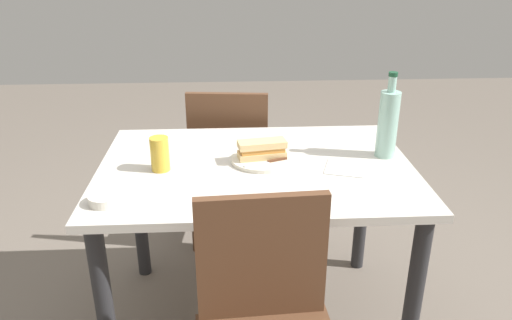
# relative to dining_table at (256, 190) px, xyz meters

# --- Properties ---
(ground_plane) EXTENTS (8.00, 8.00, 0.00)m
(ground_plane) POSITION_rel_dining_table_xyz_m (0.00, 0.00, -0.62)
(ground_plane) COLOR #6B6056
(dining_table) EXTENTS (1.17, 0.82, 0.72)m
(dining_table) POSITION_rel_dining_table_xyz_m (0.00, 0.00, 0.00)
(dining_table) COLOR beige
(dining_table) RESTS_ON ground
(chair_near) EXTENTS (0.44, 0.44, 0.86)m
(chair_near) POSITION_rel_dining_table_xyz_m (0.10, -0.61, -0.12)
(chair_near) COLOR brown
(chair_near) RESTS_ON ground
(plate_near) EXTENTS (0.24, 0.24, 0.01)m
(plate_near) POSITION_rel_dining_table_xyz_m (-0.02, -0.03, 0.11)
(plate_near) COLOR silver
(plate_near) RESTS_ON dining_table
(baguette_sandwich_near) EXTENTS (0.19, 0.10, 0.07)m
(baguette_sandwich_near) POSITION_rel_dining_table_xyz_m (-0.02, -0.03, 0.16)
(baguette_sandwich_near) COLOR #DBB77A
(baguette_sandwich_near) RESTS_ON plate_near
(knife_near) EXTENTS (0.17, 0.08, 0.01)m
(knife_near) POSITION_rel_dining_table_xyz_m (-0.04, 0.01, 0.13)
(knife_near) COLOR silver
(knife_near) RESTS_ON plate_near
(water_bottle) EXTENTS (0.08, 0.08, 0.33)m
(water_bottle) POSITION_rel_dining_table_xyz_m (-0.51, -0.06, 0.24)
(water_bottle) COLOR #99C6B7
(water_bottle) RESTS_ON dining_table
(beer_glass) EXTENTS (0.07, 0.07, 0.13)m
(beer_glass) POSITION_rel_dining_table_xyz_m (0.35, 0.02, 0.17)
(beer_glass) COLOR gold
(beer_glass) RESTS_ON dining_table
(olive_bowl) EXTENTS (0.10, 0.10, 0.03)m
(olive_bowl) POSITION_rel_dining_table_xyz_m (0.50, 0.27, 0.12)
(olive_bowl) COLOR silver
(olive_bowl) RESTS_ON dining_table
(paper_napkin) EXTENTS (0.18, 0.18, 0.00)m
(paper_napkin) POSITION_rel_dining_table_xyz_m (-0.33, 0.05, 0.11)
(paper_napkin) COLOR white
(paper_napkin) RESTS_ON dining_table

